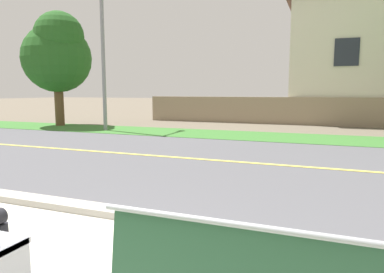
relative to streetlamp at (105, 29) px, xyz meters
name	(u,v)px	position (x,y,z in m)	size (l,w,h in m)	color
ground_plane	(255,152)	(7.10, -3.28, -4.33)	(140.00, 140.00, 0.00)	#665B4C
curb_edge	(171,221)	(7.10, -8.93, -4.27)	(44.00, 0.30, 0.11)	#ADA89E
street_asphalt	(243,162)	(7.10, -4.78, -4.32)	(52.00, 8.00, 0.01)	#515156
road_centre_line	(243,162)	(7.10, -4.78, -4.32)	(48.00, 0.14, 0.01)	#E0CC4C
far_verge_grass	(273,137)	(7.10, 0.21, -4.32)	(48.00, 2.80, 0.02)	#38702D
streetlamp	(105,29)	(0.00, 0.00, 0.00)	(0.24, 2.10, 7.62)	gray
shade_tree_far_left	(58,53)	(-3.27, 0.76, -0.81)	(3.28, 3.28, 5.42)	brown
garden_wall	(264,110)	(5.92, 5.53, -3.63)	(13.00, 0.36, 1.40)	gray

